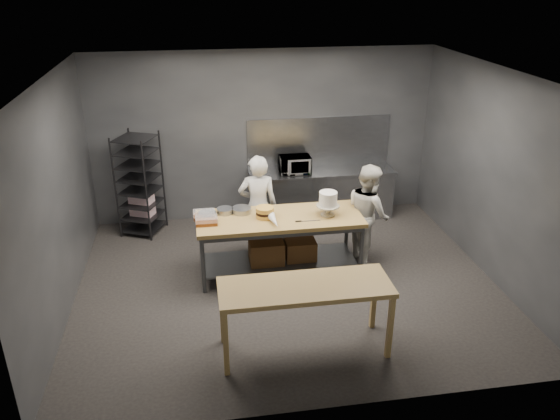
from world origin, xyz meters
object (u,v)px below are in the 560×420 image
object	(u,v)px
chef_behind	(258,206)
frosted_cake_stand	(328,201)
speed_rack	(140,185)
chef_right	(368,214)
microwave	(295,165)
near_counter	(305,292)
work_table	(280,238)
layer_cake	(265,212)

from	to	relation	value
chef_behind	frosted_cake_stand	world-z (taller)	chef_behind
speed_rack	chef_behind	xyz separation A→B (m)	(1.87, -1.12, -0.03)
chef_right	microwave	size ratio (longest dim) A/B	2.90
chef_right	near_counter	bearing A→B (deg)	136.52
work_table	frosted_cake_stand	bearing A→B (deg)	-3.60
near_counter	chef_behind	distance (m)	2.50
near_counter	chef_behind	xyz separation A→B (m)	(-0.24, 2.49, 0.01)
chef_behind	chef_right	bearing A→B (deg)	167.39
chef_right	layer_cake	xyz separation A→B (m)	(-1.61, -0.17, 0.21)
near_counter	chef_right	world-z (taller)	chef_right
chef_right	layer_cake	bearing A→B (deg)	87.11
chef_behind	microwave	size ratio (longest dim) A/B	3.06
speed_rack	chef_right	bearing A→B (deg)	-24.19
chef_behind	chef_right	size ratio (longest dim) A/B	1.05
chef_behind	chef_right	world-z (taller)	chef_behind
speed_rack	layer_cake	bearing A→B (deg)	-42.66
near_counter	chef_right	size ratio (longest dim) A/B	1.27
near_counter	microwave	distance (m)	3.74
near_counter	work_table	bearing A→B (deg)	89.92
frosted_cake_stand	microwave	bearing A→B (deg)	94.07
work_table	chef_behind	size ratio (longest dim) A/B	1.45
speed_rack	microwave	world-z (taller)	speed_rack
near_counter	layer_cake	size ratio (longest dim) A/B	7.70
frosted_cake_stand	layer_cake	world-z (taller)	frosted_cake_stand
frosted_cake_stand	chef_right	bearing A→B (deg)	18.33
near_counter	speed_rack	world-z (taller)	speed_rack
near_counter	frosted_cake_stand	bearing A→B (deg)	68.77
layer_cake	chef_behind	bearing A→B (deg)	92.44
chef_behind	frosted_cake_stand	xyz separation A→B (m)	(0.94, -0.69, 0.32)
work_table	microwave	size ratio (longest dim) A/B	4.43
work_table	layer_cake	size ratio (longest dim) A/B	9.24
speed_rack	chef_behind	bearing A→B (deg)	-30.94
speed_rack	chef_behind	distance (m)	2.18
frosted_cake_stand	layer_cake	bearing A→B (deg)	176.30
work_table	frosted_cake_stand	size ratio (longest dim) A/B	6.65
near_counter	speed_rack	bearing A→B (deg)	120.36
work_table	chef_right	size ratio (longest dim) A/B	1.53
microwave	frosted_cake_stand	xyz separation A→B (m)	(0.13, -1.89, 0.10)
frosted_cake_stand	near_counter	bearing A→B (deg)	-111.23
near_counter	frosted_cake_stand	xyz separation A→B (m)	(0.70, 1.80, 0.34)
frosted_cake_stand	layer_cake	distance (m)	0.93
microwave	frosted_cake_stand	bearing A→B (deg)	-85.93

